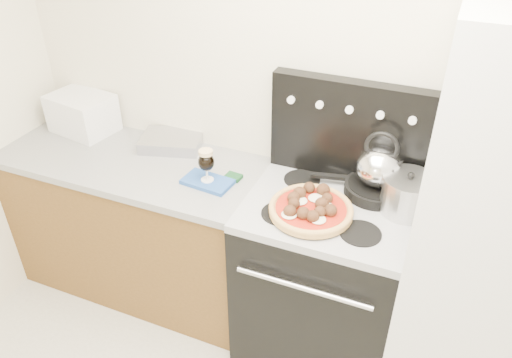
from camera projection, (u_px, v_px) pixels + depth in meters
The scene contains 16 objects.
room_shell at pixel (230, 273), 1.46m from camera, with size 3.52×3.01×2.52m.
base_cabinet at pixel (142, 227), 2.94m from camera, with size 1.45×0.60×0.86m, color brown.
countertop at pixel (131, 161), 2.69m from camera, with size 1.48×0.63×0.04m, color gray.
stove_body at pixel (321, 280), 2.56m from camera, with size 0.76×0.65×0.88m, color black.
cooktop at pixel (329, 208), 2.31m from camera, with size 0.76×0.65×0.04m, color #ADADB2.
backguard at pixel (349, 131), 2.37m from camera, with size 0.76×0.08×0.50m, color black.
fridge at pixel (494, 241), 2.03m from camera, with size 0.64×0.68×1.90m, color silver.
toaster_oven at pixel (83, 113), 2.89m from camera, with size 0.35×0.26×0.22m, color white.
foil_sheet at pixel (172, 141), 2.77m from camera, with size 0.33×0.24×0.07m, color silver.
oven_mitt at pixel (208, 182), 2.47m from camera, with size 0.25×0.14×0.02m, color #2551A4.
beer_glass at pixel (206, 165), 2.42m from camera, with size 0.08×0.08×0.17m, color black, non-canonical shape.
pizza_pan at pixel (311, 213), 2.23m from camera, with size 0.34×0.34×0.01m, color black.
pizza at pixel (311, 208), 2.21m from camera, with size 0.37×0.37×0.05m, color #E09F5E, non-canonical shape.
skillet at pixel (375, 189), 2.36m from camera, with size 0.29×0.29×0.05m, color black.
tea_kettle at pixel (379, 163), 2.28m from camera, with size 0.21×0.21×0.23m, color silver, non-canonical shape.
stock_pot at pixel (407, 195), 2.21m from camera, with size 0.23×0.23×0.17m, color beige.
Camera 1 is at (0.48, -0.66, 2.28)m, focal length 35.00 mm.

